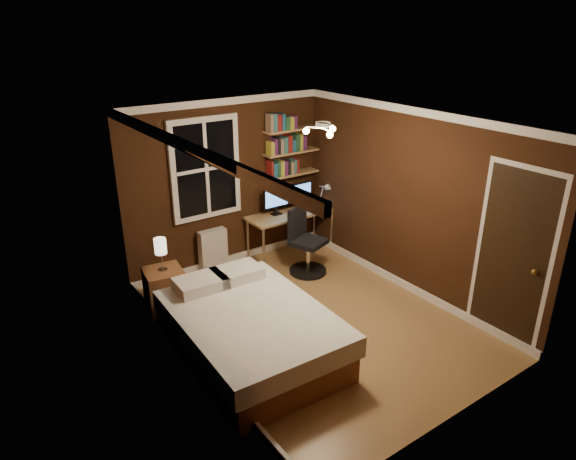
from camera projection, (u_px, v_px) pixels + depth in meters
floor at (313, 320)px, 6.45m from camera, size 4.20×4.20×0.00m
wall_back at (227, 184)px, 7.55m from camera, size 3.20×0.04×2.50m
wall_left at (189, 264)px, 5.12m from camera, size 0.04×4.20×2.50m
wall_right at (410, 202)px, 6.82m from camera, size 0.04×4.20×2.50m
ceiling at (317, 121)px, 5.49m from camera, size 3.20×4.20×0.02m
window at (205, 169)px, 7.22m from camera, size 1.06×0.06×1.46m
door at (512, 259)px, 5.73m from camera, size 0.03×0.82×2.05m
door_knob at (535, 272)px, 5.50m from camera, size 0.06×0.06×0.06m
ceiling_fixture at (323, 132)px, 5.45m from camera, size 0.44×0.44×0.18m
bookshelf_lower at (291, 174)px, 8.04m from camera, size 0.92×0.22×0.03m
books_row_lower at (291, 166)px, 7.99m from camera, size 0.54×0.16×0.23m
bookshelf_middle at (291, 152)px, 7.90m from camera, size 0.92×0.22×0.03m
books_row_middle at (291, 144)px, 7.85m from camera, size 0.60×0.16×0.23m
bookshelf_upper at (291, 129)px, 7.77m from camera, size 0.92×0.22×0.03m
books_row_upper at (292, 121)px, 7.72m from camera, size 0.42×0.16×0.23m
bed at (251, 332)px, 5.69m from camera, size 1.57×2.13×0.70m
nightstand at (165, 291)px, 6.56m from camera, size 0.53×0.53×0.58m
bedside_lamp at (161, 255)px, 6.36m from camera, size 0.15×0.15×0.43m
radiator at (213, 250)px, 7.64m from camera, size 0.42×0.15×0.63m
desk at (291, 216)px, 8.08m from camera, size 1.44×0.54×0.68m
monitor_left at (276, 201)px, 7.91m from camera, size 0.45×0.12×0.43m
monitor_right at (300, 196)px, 8.15m from camera, size 0.45×0.12×0.43m
desk_lamp at (324, 195)px, 8.18m from camera, size 0.14×0.32×0.44m
office_chair at (305, 248)px, 7.54m from camera, size 0.57×0.57×1.00m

